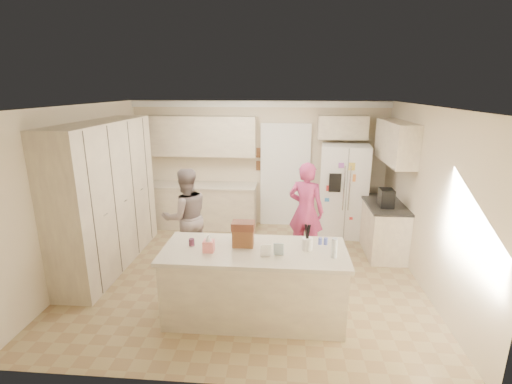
# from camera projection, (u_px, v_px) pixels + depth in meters

# --- Properties ---
(floor) EXTENTS (5.20, 4.60, 0.02)m
(floor) POSITION_uv_depth(u_px,v_px,m) (248.00, 274.00, 5.89)
(floor) COLOR #968359
(floor) RESTS_ON ground
(ceiling) EXTENTS (5.20, 4.60, 0.02)m
(ceiling) POSITION_uv_depth(u_px,v_px,m) (247.00, 105.00, 5.18)
(ceiling) COLOR white
(ceiling) RESTS_ON wall_back
(wall_back) EXTENTS (5.20, 0.02, 2.60)m
(wall_back) POSITION_uv_depth(u_px,v_px,m) (259.00, 164.00, 7.75)
(wall_back) COLOR beige
(wall_back) RESTS_ON ground
(wall_front) EXTENTS (5.20, 0.02, 2.60)m
(wall_front) POSITION_uv_depth(u_px,v_px,m) (221.00, 267.00, 3.32)
(wall_front) COLOR beige
(wall_front) RESTS_ON ground
(wall_left) EXTENTS (0.02, 4.60, 2.60)m
(wall_left) POSITION_uv_depth(u_px,v_px,m) (80.00, 191.00, 5.74)
(wall_left) COLOR beige
(wall_left) RESTS_ON ground
(wall_right) EXTENTS (0.02, 4.60, 2.60)m
(wall_right) POSITION_uv_depth(u_px,v_px,m) (427.00, 199.00, 5.33)
(wall_right) COLOR beige
(wall_right) RESTS_ON ground
(crown_back) EXTENTS (5.20, 0.08, 0.12)m
(crown_back) POSITION_uv_depth(u_px,v_px,m) (259.00, 104.00, 7.37)
(crown_back) COLOR white
(crown_back) RESTS_ON wall_back
(pantry_bank) EXTENTS (0.60, 2.60, 2.35)m
(pantry_bank) POSITION_uv_depth(u_px,v_px,m) (106.00, 196.00, 5.95)
(pantry_bank) COLOR beige
(pantry_bank) RESTS_ON floor
(back_base_cab) EXTENTS (2.20, 0.60, 0.88)m
(back_base_cab) POSITION_uv_depth(u_px,v_px,m) (203.00, 206.00, 7.78)
(back_base_cab) COLOR beige
(back_base_cab) RESTS_ON floor
(back_countertop) EXTENTS (2.24, 0.63, 0.04)m
(back_countertop) POSITION_uv_depth(u_px,v_px,m) (202.00, 185.00, 7.65)
(back_countertop) COLOR #C0B2A2
(back_countertop) RESTS_ON back_base_cab
(back_upper_cab) EXTENTS (2.20, 0.35, 0.80)m
(back_upper_cab) POSITION_uv_depth(u_px,v_px,m) (202.00, 136.00, 7.50)
(back_upper_cab) COLOR beige
(back_upper_cab) RESTS_ON wall_back
(doorway_opening) EXTENTS (0.90, 0.06, 2.10)m
(doorway_opening) POSITION_uv_depth(u_px,v_px,m) (285.00, 177.00, 7.75)
(doorway_opening) COLOR black
(doorway_opening) RESTS_ON floor
(doorway_casing) EXTENTS (1.02, 0.03, 2.22)m
(doorway_casing) POSITION_uv_depth(u_px,v_px,m) (285.00, 177.00, 7.72)
(doorway_casing) COLOR white
(doorway_casing) RESTS_ON floor
(wall_frame_upper) EXTENTS (0.15, 0.02, 0.20)m
(wall_frame_upper) POSITION_uv_depth(u_px,v_px,m) (260.00, 153.00, 7.65)
(wall_frame_upper) COLOR brown
(wall_frame_upper) RESTS_ON wall_back
(wall_frame_lower) EXTENTS (0.15, 0.02, 0.20)m
(wall_frame_lower) POSITION_uv_depth(u_px,v_px,m) (260.00, 166.00, 7.72)
(wall_frame_lower) COLOR brown
(wall_frame_lower) RESTS_ON wall_back
(refrigerator) EXTENTS (0.97, 0.80, 1.80)m
(refrigerator) POSITION_uv_depth(u_px,v_px,m) (343.00, 191.00, 7.25)
(refrigerator) COLOR white
(refrigerator) RESTS_ON floor
(fridge_seam) EXTENTS (0.02, 0.02, 1.78)m
(fridge_seam) POSITION_uv_depth(u_px,v_px,m) (346.00, 196.00, 6.91)
(fridge_seam) COLOR gray
(fridge_seam) RESTS_ON refrigerator
(fridge_dispenser) EXTENTS (0.22, 0.03, 0.35)m
(fridge_dispenser) POSITION_uv_depth(u_px,v_px,m) (335.00, 183.00, 6.85)
(fridge_dispenser) COLOR black
(fridge_dispenser) RESTS_ON refrigerator
(fridge_handle_l) EXTENTS (0.02, 0.02, 0.85)m
(fridge_handle_l) POSITION_uv_depth(u_px,v_px,m) (344.00, 188.00, 6.86)
(fridge_handle_l) COLOR silver
(fridge_handle_l) RESTS_ON refrigerator
(fridge_handle_r) EXTENTS (0.02, 0.02, 0.85)m
(fridge_handle_r) POSITION_uv_depth(u_px,v_px,m) (349.00, 188.00, 6.85)
(fridge_handle_r) COLOR silver
(fridge_handle_r) RESTS_ON refrigerator
(over_fridge_cab) EXTENTS (0.95, 0.35, 0.45)m
(over_fridge_cab) POSITION_uv_depth(u_px,v_px,m) (342.00, 127.00, 7.23)
(over_fridge_cab) COLOR beige
(over_fridge_cab) RESTS_ON wall_back
(right_base_cab) EXTENTS (0.60, 1.20, 0.88)m
(right_base_cab) POSITION_uv_depth(u_px,v_px,m) (383.00, 229.00, 6.55)
(right_base_cab) COLOR beige
(right_base_cab) RESTS_ON floor
(right_countertop) EXTENTS (0.63, 1.24, 0.04)m
(right_countertop) POSITION_uv_depth(u_px,v_px,m) (385.00, 204.00, 6.43)
(right_countertop) COLOR #2D2B28
(right_countertop) RESTS_ON right_base_cab
(right_upper_cab) EXTENTS (0.35, 1.50, 0.70)m
(right_upper_cab) POSITION_uv_depth(u_px,v_px,m) (396.00, 142.00, 6.32)
(right_upper_cab) COLOR beige
(right_upper_cab) RESTS_ON wall_right
(coffee_maker) EXTENTS (0.22, 0.28, 0.30)m
(coffee_maker) POSITION_uv_depth(u_px,v_px,m) (386.00, 198.00, 6.19)
(coffee_maker) COLOR black
(coffee_maker) RESTS_ON right_countertop
(island_base) EXTENTS (2.20, 0.90, 0.88)m
(island_base) POSITION_uv_depth(u_px,v_px,m) (254.00, 284.00, 4.70)
(island_base) COLOR beige
(island_base) RESTS_ON floor
(island_top) EXTENTS (2.28, 0.96, 0.05)m
(island_top) POSITION_uv_depth(u_px,v_px,m) (254.00, 251.00, 4.58)
(island_top) COLOR #C0B2A2
(island_top) RESTS_ON island_base
(utensil_crock) EXTENTS (0.13, 0.13, 0.15)m
(utensil_crock) POSITION_uv_depth(u_px,v_px,m) (307.00, 244.00, 4.55)
(utensil_crock) COLOR white
(utensil_crock) RESTS_ON island_top
(tissue_box) EXTENTS (0.13, 0.13, 0.14)m
(tissue_box) POSITION_uv_depth(u_px,v_px,m) (209.00, 246.00, 4.50)
(tissue_box) COLOR #ED7B7B
(tissue_box) RESTS_ON island_top
(tissue_plume) EXTENTS (0.08, 0.08, 0.08)m
(tissue_plume) POSITION_uv_depth(u_px,v_px,m) (208.00, 238.00, 4.47)
(tissue_plume) COLOR white
(tissue_plume) RESTS_ON tissue_box
(dollhouse_body) EXTENTS (0.26, 0.18, 0.22)m
(dollhouse_body) POSITION_uv_depth(u_px,v_px,m) (243.00, 238.00, 4.65)
(dollhouse_body) COLOR brown
(dollhouse_body) RESTS_ON island_top
(dollhouse_roof) EXTENTS (0.28, 0.20, 0.10)m
(dollhouse_roof) POSITION_uv_depth(u_px,v_px,m) (243.00, 226.00, 4.60)
(dollhouse_roof) COLOR #592D1E
(dollhouse_roof) RESTS_ON dollhouse_body
(jam_jar) EXTENTS (0.07, 0.07, 0.09)m
(jam_jar) POSITION_uv_depth(u_px,v_px,m) (192.00, 242.00, 4.67)
(jam_jar) COLOR #59263F
(jam_jar) RESTS_ON island_top
(greeting_card_a) EXTENTS (0.12, 0.06, 0.16)m
(greeting_card_a) POSITION_uv_depth(u_px,v_px,m) (266.00, 251.00, 4.34)
(greeting_card_a) COLOR white
(greeting_card_a) RESTS_ON island_top
(greeting_card_b) EXTENTS (0.12, 0.05, 0.16)m
(greeting_card_b) POSITION_uv_depth(u_px,v_px,m) (279.00, 249.00, 4.38)
(greeting_card_b) COLOR silver
(greeting_card_b) RESTS_ON island_top
(water_bottle) EXTENTS (0.07, 0.07, 0.24)m
(water_bottle) POSITION_uv_depth(u_px,v_px,m) (334.00, 248.00, 4.32)
(water_bottle) COLOR silver
(water_bottle) RESTS_ON island_top
(shaker_salt) EXTENTS (0.05, 0.05, 0.09)m
(shaker_salt) POSITION_uv_depth(u_px,v_px,m) (320.00, 241.00, 4.70)
(shaker_salt) COLOR #4856AD
(shaker_salt) RESTS_ON island_top
(shaker_pepper) EXTENTS (0.05, 0.05, 0.09)m
(shaker_pepper) POSITION_uv_depth(u_px,v_px,m) (326.00, 241.00, 4.70)
(shaker_pepper) COLOR #4856AD
(shaker_pepper) RESTS_ON island_top
(teen_boy) EXTENTS (0.99, 0.92, 1.62)m
(teen_boy) POSITION_uv_depth(u_px,v_px,m) (186.00, 217.00, 6.06)
(teen_boy) COLOR gray
(teen_boy) RESTS_ON floor
(teen_girl) EXTENTS (0.71, 0.58, 1.68)m
(teen_girl) POSITION_uv_depth(u_px,v_px,m) (306.00, 211.00, 6.27)
(teen_girl) COLOR #C23E51
(teen_girl) RESTS_ON floor
(fridge_magnets) EXTENTS (0.76, 0.02, 1.44)m
(fridge_magnets) POSITION_uv_depth(u_px,v_px,m) (346.00, 196.00, 6.90)
(fridge_magnets) COLOR tan
(fridge_magnets) RESTS_ON refrigerator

